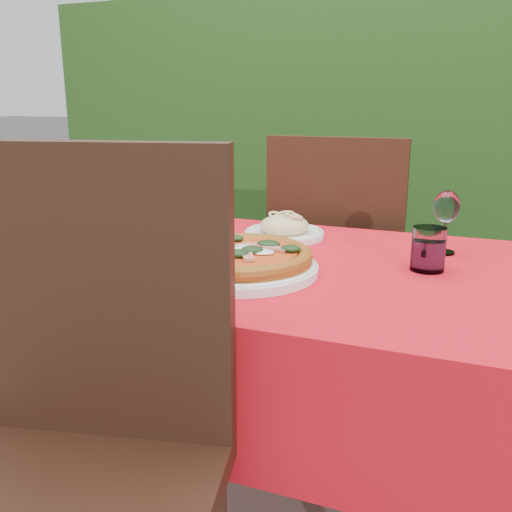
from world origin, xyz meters
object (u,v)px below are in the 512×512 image
at_px(wine_glass, 446,210).
at_px(pasta_plate, 284,229).
at_px(water_glass, 428,251).
at_px(steel_ramekin, 143,223).
at_px(chair_near, 75,430).
at_px(chair_far, 339,259).
at_px(pizza_plate, 240,260).
at_px(fork, 141,245).

bearing_deg(wine_glass, pasta_plate, 177.85).
bearing_deg(pasta_plate, water_glass, -24.44).
height_order(pasta_plate, steel_ramekin, pasta_plate).
distance_m(pasta_plate, steel_ramekin, 0.45).
bearing_deg(wine_glass, chair_near, -120.64).
bearing_deg(pasta_plate, chair_near, -94.15).
distance_m(chair_far, wine_glass, 0.63).
height_order(pizza_plate, steel_ramekin, pizza_plate).
height_order(pizza_plate, fork, pizza_plate).
relative_size(chair_near, pasta_plate, 4.65).
bearing_deg(pasta_plate, steel_ramekin, -173.92).
distance_m(pizza_plate, water_glass, 0.44).
height_order(chair_far, water_glass, chair_far).
xyz_separation_m(chair_near, wine_glass, (0.50, 0.85, 0.25)).
distance_m(chair_near, pasta_plate, 0.88).
bearing_deg(fork, water_glass, -2.82).
distance_m(chair_far, pizza_plate, 0.81).
bearing_deg(chair_near, chair_far, 71.10).
relative_size(pizza_plate, steel_ramekin, 4.63).
relative_size(pizza_plate, pasta_plate, 1.84).
height_order(chair_far, wine_glass, chair_far).
bearing_deg(wine_glass, fork, -163.56).
relative_size(chair_far, water_glass, 9.95).
xyz_separation_m(pizza_plate, pasta_plate, (-0.02, 0.37, -0.01)).
bearing_deg(water_glass, pizza_plate, -155.63).
xyz_separation_m(chair_near, pasta_plate, (0.06, 0.86, 0.16)).
height_order(chair_near, fork, chair_near).
relative_size(pasta_plate, water_glass, 2.25).
height_order(chair_near, water_glass, chair_near).
distance_m(pasta_plate, wine_glass, 0.45).
relative_size(chair_far, wine_glass, 6.21).
relative_size(pasta_plate, wine_glass, 1.40).
bearing_deg(water_glass, steel_ramekin, 170.64).
xyz_separation_m(chair_far, pasta_plate, (-0.07, -0.41, 0.19)).
xyz_separation_m(pasta_plate, steel_ramekin, (-0.44, -0.05, -0.01)).
relative_size(chair_near, wine_glass, 6.52).
xyz_separation_m(water_glass, fork, (-0.74, -0.05, -0.04)).
height_order(water_glass, wine_glass, wine_glass).
bearing_deg(water_glass, fork, -175.89).
bearing_deg(steel_ramekin, wine_glass, 2.00).
height_order(pizza_plate, water_glass, water_glass).
distance_m(wine_glass, steel_ramekin, 0.89).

